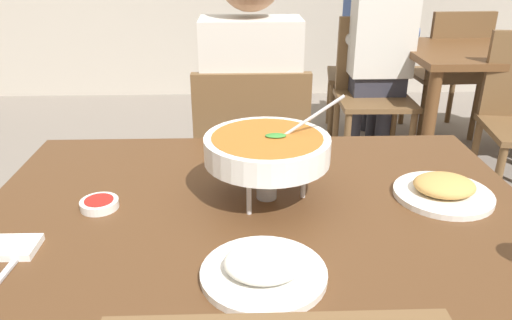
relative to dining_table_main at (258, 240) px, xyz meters
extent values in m
cube|color=#51331C|center=(0.00, 0.00, 0.08)|extent=(1.32, 0.89, 0.04)
cylinder|color=#51331C|center=(-0.60, 0.38, -0.28)|extent=(0.07, 0.07, 0.69)
cylinder|color=#51331C|center=(0.60, 0.38, -0.28)|extent=(0.07, 0.07, 0.69)
cube|color=brown|center=(0.00, 0.82, -0.20)|extent=(0.44, 0.44, 0.03)
cube|color=brown|center=(0.00, 0.62, 0.04)|extent=(0.42, 0.04, 0.45)
cylinder|color=brown|center=(0.19, 1.01, -0.42)|extent=(0.04, 0.04, 0.42)
cylinder|color=brown|center=(-0.19, 1.01, -0.42)|extent=(0.04, 0.04, 0.42)
cylinder|color=brown|center=(0.19, 0.63, -0.42)|extent=(0.04, 0.04, 0.42)
cylinder|color=brown|center=(-0.19, 0.63, -0.42)|extent=(0.04, 0.04, 0.42)
cylinder|color=#2D2D38|center=(0.10, 0.84, -0.41)|extent=(0.10, 0.10, 0.45)
cylinder|color=#2D2D38|center=(-0.10, 0.84, -0.41)|extent=(0.10, 0.10, 0.45)
cube|color=#2D2D38|center=(0.00, 0.80, -0.12)|extent=(0.32, 0.32, 0.12)
cube|color=beige|center=(0.00, 0.72, 0.19)|extent=(0.36, 0.20, 0.50)
cylinder|color=beige|center=(0.16, 0.92, 0.14)|extent=(0.08, 0.28, 0.08)
cylinder|color=beige|center=(-0.16, 0.92, 0.14)|extent=(0.08, 0.28, 0.08)
cylinder|color=silver|center=(0.11, 0.03, 0.15)|extent=(0.01, 0.01, 0.10)
cylinder|color=silver|center=(-0.02, 0.11, 0.15)|extent=(0.01, 0.01, 0.10)
cylinder|color=silver|center=(-0.02, -0.05, 0.15)|extent=(0.01, 0.01, 0.10)
torus|color=silver|center=(0.02, 0.03, 0.20)|extent=(0.21, 0.21, 0.01)
cylinder|color=#B2B2B7|center=(0.02, 0.03, 0.12)|extent=(0.05, 0.05, 0.04)
cone|color=orange|center=(0.02, 0.03, 0.15)|extent=(0.02, 0.02, 0.04)
cylinder|color=white|center=(0.02, 0.03, 0.23)|extent=(0.30, 0.30, 0.06)
cylinder|color=#AD6023|center=(0.02, 0.03, 0.26)|extent=(0.26, 0.26, 0.01)
ellipsoid|color=#388433|center=(0.04, 0.03, 0.27)|extent=(0.05, 0.03, 0.01)
cylinder|color=silver|center=(0.11, 0.05, 0.29)|extent=(0.18, 0.01, 0.13)
cylinder|color=white|center=(0.00, -0.28, 0.11)|extent=(0.24, 0.24, 0.01)
ellipsoid|color=white|center=(0.00, -0.28, 0.14)|extent=(0.15, 0.13, 0.04)
cylinder|color=white|center=(0.46, 0.02, 0.11)|extent=(0.24, 0.24, 0.01)
ellipsoid|color=tan|center=(0.46, 0.02, 0.14)|extent=(0.15, 0.13, 0.04)
cylinder|color=white|center=(-0.38, -0.01, 0.11)|extent=(0.09, 0.09, 0.02)
cylinder|color=maroon|center=(-0.38, -0.01, 0.12)|extent=(0.07, 0.07, 0.01)
cube|color=white|center=(-0.52, -0.18, 0.11)|extent=(0.12, 0.08, 0.02)
cube|color=silver|center=(-0.49, -0.23, 0.11)|extent=(0.02, 0.17, 0.01)
cube|color=brown|center=(1.45, 1.85, 0.08)|extent=(1.00, 0.80, 0.04)
cylinder|color=brown|center=(1.01, 1.51, -0.28)|extent=(0.07, 0.07, 0.69)
cylinder|color=brown|center=(1.01, 2.19, -0.28)|extent=(0.07, 0.07, 0.69)
cube|color=brown|center=(0.77, 1.81, -0.20)|extent=(0.45, 0.45, 0.03)
cube|color=brown|center=(0.78, 2.01, 0.04)|extent=(0.42, 0.05, 0.45)
cylinder|color=brown|center=(0.58, 1.62, -0.42)|extent=(0.04, 0.04, 0.42)
cylinder|color=brown|center=(0.96, 1.61, -0.42)|extent=(0.04, 0.04, 0.42)
cylinder|color=brown|center=(0.59, 2.00, -0.42)|extent=(0.04, 0.04, 0.42)
cylinder|color=brown|center=(0.97, 1.99, -0.42)|extent=(0.04, 0.04, 0.42)
cube|color=brown|center=(0.81, 2.41, -0.20)|extent=(0.50, 0.50, 0.03)
cube|color=brown|center=(1.01, 2.38, 0.04)|extent=(0.10, 0.42, 0.45)
cylinder|color=brown|center=(0.65, 2.62, -0.42)|extent=(0.04, 0.04, 0.42)
cylinder|color=brown|center=(0.60, 2.25, -0.42)|extent=(0.04, 0.04, 0.42)
cylinder|color=brown|center=(1.03, 2.57, -0.42)|extent=(0.04, 0.04, 0.42)
cylinder|color=brown|center=(0.98, 2.20, -0.42)|extent=(0.04, 0.04, 0.42)
cylinder|color=brown|center=(1.22, 1.10, -0.42)|extent=(0.04, 0.04, 0.42)
cylinder|color=brown|center=(1.28, 1.47, -0.42)|extent=(0.04, 0.04, 0.42)
cube|color=brown|center=(1.42, 2.42, -0.20)|extent=(0.46, 0.46, 0.03)
cube|color=brown|center=(1.43, 2.22, 0.04)|extent=(0.42, 0.06, 0.45)
cylinder|color=brown|center=(1.60, 2.62, -0.42)|extent=(0.04, 0.04, 0.42)
cylinder|color=brown|center=(1.22, 2.60, -0.42)|extent=(0.04, 0.04, 0.42)
cylinder|color=brown|center=(1.62, 2.24, -0.42)|extent=(0.04, 0.04, 0.42)
cylinder|color=brown|center=(1.24, 2.22, -0.42)|extent=(0.04, 0.04, 0.42)
cylinder|color=#2D2D38|center=(0.91, 2.01, -0.41)|extent=(0.10, 0.10, 0.45)
cylinder|color=#2D2D38|center=(0.71, 2.01, -0.41)|extent=(0.10, 0.10, 0.45)
cube|color=#2D2D38|center=(0.81, 1.97, -0.12)|extent=(0.32, 0.32, 0.12)
cube|color=beige|center=(0.81, 1.89, 0.19)|extent=(0.36, 0.20, 0.50)
cylinder|color=beige|center=(0.97, 2.09, 0.14)|extent=(0.08, 0.28, 0.08)
cylinder|color=beige|center=(0.65, 2.09, 0.14)|extent=(0.08, 0.28, 0.08)
cylinder|color=#2D2D38|center=(0.92, 2.28, -0.41)|extent=(0.10, 0.10, 0.45)
cylinder|color=#2D2D38|center=(0.92, 2.48, -0.41)|extent=(0.10, 0.10, 0.45)
cube|color=#2D2D38|center=(0.88, 2.38, -0.12)|extent=(0.32, 0.32, 0.12)
cube|color=#334C8C|center=(0.80, 2.38, 0.19)|extent=(0.20, 0.36, 0.50)
cylinder|color=#334C8C|center=(1.00, 2.22, 0.14)|extent=(0.28, 0.08, 0.08)
cylinder|color=#334C8C|center=(1.00, 2.54, 0.14)|extent=(0.28, 0.08, 0.08)
camera|label=1|loc=(-0.04, -1.05, 0.68)|focal=34.64mm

